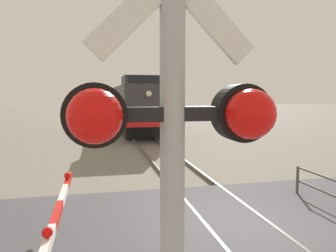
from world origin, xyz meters
name	(u,v)px	position (x,y,z in m)	size (l,w,h in m)	color
ground_plane	(241,233)	(0.00, 0.00, 0.00)	(160.00, 160.00, 0.00)	slate
rail_track_left	(210,233)	(-0.72, 0.00, 0.07)	(0.08, 80.00, 0.15)	#59544C
rail_track_right	(271,227)	(0.72, 0.00, 0.07)	(0.08, 80.00, 0.15)	#59544C
road_surface	(241,230)	(0.00, 0.00, 0.07)	(36.00, 6.28, 0.14)	#47474C
locomotive	(134,105)	(0.00, 20.38, 2.17)	(2.85, 16.16, 4.15)	black
crossing_signal	(173,174)	(-2.62, -4.52, 2.58)	(1.18, 0.33, 4.13)	#ADADB2
guard_railing	(326,189)	(2.65, 0.69, 0.62)	(0.08, 2.44, 0.95)	#4C4742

